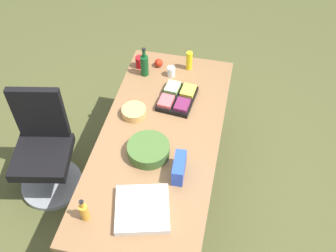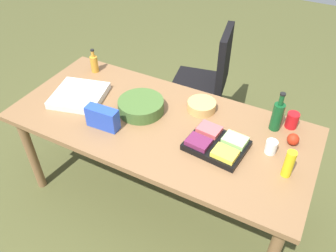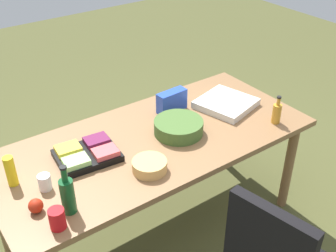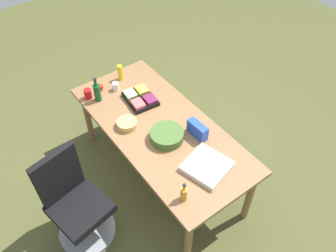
# 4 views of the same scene
# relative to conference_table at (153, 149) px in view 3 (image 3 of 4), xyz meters

# --- Properties ---
(ground_plane) EXTENTS (10.00, 10.00, 0.00)m
(ground_plane) POSITION_rel_conference_table_xyz_m (0.00, 0.00, -0.71)
(ground_plane) COLOR #4B4D27
(conference_table) EXTENTS (2.08, 0.94, 0.79)m
(conference_table) POSITION_rel_conference_table_xyz_m (0.00, 0.00, 0.00)
(conference_table) COLOR brown
(conference_table) RESTS_ON ground
(salad_bowl) EXTENTS (0.35, 0.35, 0.09)m
(salad_bowl) POSITION_rel_conference_table_xyz_m (0.17, -0.04, 0.13)
(salad_bowl) COLOR #40602A
(salad_bowl) RESTS_ON conference_table
(mustard_bottle) EXTENTS (0.06, 0.06, 0.18)m
(mustard_bottle) POSITION_rel_conference_table_xyz_m (-0.87, 0.08, 0.17)
(mustard_bottle) COLOR yellow
(mustard_bottle) RESTS_ON conference_table
(wine_bottle) EXTENTS (0.09, 0.09, 0.29)m
(wine_bottle) POSITION_rel_conference_table_xyz_m (-0.71, -0.30, 0.19)
(wine_bottle) COLOR #114A21
(wine_bottle) RESTS_ON conference_table
(pizza_box) EXTENTS (0.44, 0.44, 0.05)m
(pizza_box) POSITION_rel_conference_table_xyz_m (0.66, 0.04, 0.11)
(pizza_box) COLOR silver
(pizza_box) RESTS_ON conference_table
(red_solo_cup) EXTENTS (0.10, 0.10, 0.11)m
(red_solo_cup) POSITION_rel_conference_table_xyz_m (-0.80, -0.37, 0.14)
(red_solo_cup) COLOR red
(red_solo_cup) RESTS_ON conference_table
(fruit_platter) EXTENTS (0.39, 0.31, 0.07)m
(fruit_platter) POSITION_rel_conference_table_xyz_m (-0.44, 0.06, 0.11)
(fruit_platter) COLOR black
(fruit_platter) RESTS_ON conference_table
(apple_red) EXTENTS (0.09, 0.09, 0.08)m
(apple_red) POSITION_rel_conference_table_xyz_m (-0.85, -0.20, 0.12)
(apple_red) COLOR #AD2510
(apple_red) RESTS_ON conference_table
(chip_bowl) EXTENTS (0.23, 0.23, 0.07)m
(chip_bowl) POSITION_rel_conference_table_xyz_m (-0.20, -0.26, 0.12)
(chip_bowl) COLOR tan
(chip_bowl) RESTS_ON conference_table
(chip_bag_blue) EXTENTS (0.22, 0.09, 0.15)m
(chip_bag_blue) POSITION_rel_conference_table_xyz_m (0.31, 0.22, 0.16)
(chip_bag_blue) COLOR #2446B8
(chip_bag_blue) RESTS_ON conference_table
(paper_cup) EXTENTS (0.08, 0.08, 0.09)m
(paper_cup) POSITION_rel_conference_table_xyz_m (-0.74, -0.06, 0.13)
(paper_cup) COLOR white
(paper_cup) RESTS_ON conference_table
(dressing_bottle) EXTENTS (0.06, 0.06, 0.20)m
(dressing_bottle) POSITION_rel_conference_table_xyz_m (0.78, -0.32, 0.16)
(dressing_bottle) COLOR gold
(dressing_bottle) RESTS_ON conference_table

